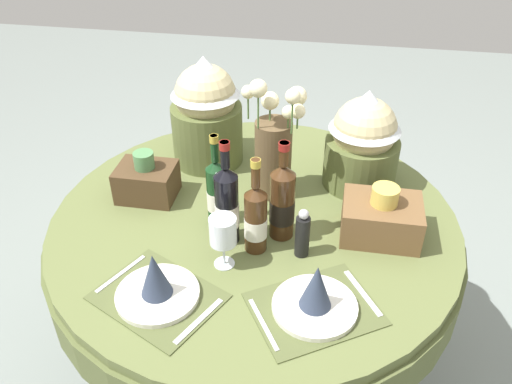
# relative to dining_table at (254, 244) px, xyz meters

# --- Properties ---
(ground) EXTENTS (8.00, 8.00, 0.00)m
(ground) POSITION_rel_dining_table_xyz_m (0.00, 0.00, -0.66)
(ground) COLOR gray
(dining_table) EXTENTS (1.42, 1.42, 0.78)m
(dining_table) POSITION_rel_dining_table_xyz_m (0.00, 0.00, 0.00)
(dining_table) COLOR #5B6638
(dining_table) RESTS_ON ground
(place_setting_left) EXTENTS (0.42, 0.38, 0.16)m
(place_setting_left) POSITION_rel_dining_table_xyz_m (-0.21, -0.42, 0.17)
(place_setting_left) COLOR #4E562F
(place_setting_left) RESTS_ON dining_table
(place_setting_right) EXTENTS (0.43, 0.40, 0.16)m
(place_setting_right) POSITION_rel_dining_table_xyz_m (0.24, -0.39, 0.17)
(place_setting_right) COLOR #4E562F
(place_setting_right) RESTS_ON dining_table
(flower_vase) EXTENTS (0.22, 0.19, 0.45)m
(flower_vase) POSITION_rel_dining_table_xyz_m (0.04, 0.16, 0.31)
(flower_vase) COLOR brown
(flower_vase) RESTS_ON dining_table
(wine_bottle_left) EXTENTS (0.08, 0.08, 0.35)m
(wine_bottle_left) POSITION_rel_dining_table_xyz_m (0.10, -0.08, 0.26)
(wine_bottle_left) COLOR #422814
(wine_bottle_left) RESTS_ON dining_table
(wine_bottle_centre) EXTENTS (0.07, 0.07, 0.33)m
(wine_bottle_centre) POSITION_rel_dining_table_xyz_m (0.03, -0.16, 0.24)
(wine_bottle_centre) COLOR #422814
(wine_bottle_centre) RESTS_ON dining_table
(wine_bottle_right) EXTENTS (0.08, 0.08, 0.36)m
(wine_bottle_right) POSITION_rel_dining_table_xyz_m (-0.06, -0.13, 0.26)
(wine_bottle_right) COLOR black
(wine_bottle_right) RESTS_ON dining_table
(wine_bottle_rear) EXTENTS (0.07, 0.07, 0.33)m
(wine_bottle_rear) POSITION_rel_dining_table_xyz_m (-0.12, -0.04, 0.24)
(wine_bottle_rear) COLOR #143819
(wine_bottle_rear) RESTS_ON dining_table
(wine_glass_left) EXTENTS (0.08, 0.08, 0.18)m
(wine_glass_left) POSITION_rel_dining_table_xyz_m (-0.05, -0.25, 0.25)
(wine_glass_left) COLOR silver
(wine_glass_left) RESTS_ON dining_table
(pepper_mill) EXTENTS (0.05, 0.05, 0.17)m
(pepper_mill) POSITION_rel_dining_table_xyz_m (0.18, -0.16, 0.20)
(pepper_mill) COLOR black
(pepper_mill) RESTS_ON dining_table
(gift_tub_back_left) EXTENTS (0.27, 0.27, 0.43)m
(gift_tub_back_left) POSITION_rel_dining_table_xyz_m (-0.25, 0.34, 0.35)
(gift_tub_back_left) COLOR #566033
(gift_tub_back_left) RESTS_ON dining_table
(gift_tub_back_right) EXTENTS (0.27, 0.27, 0.38)m
(gift_tub_back_right) POSITION_rel_dining_table_xyz_m (0.35, 0.27, 0.32)
(gift_tub_back_right) COLOR #566033
(gift_tub_back_right) RESTS_ON dining_table
(woven_basket_side_left) EXTENTS (0.20, 0.16, 0.18)m
(woven_basket_side_left) POSITION_rel_dining_table_xyz_m (-0.40, 0.06, 0.19)
(woven_basket_side_left) COLOR #47331E
(woven_basket_side_left) RESTS_ON dining_table
(woven_basket_side_right) EXTENTS (0.25, 0.19, 0.19)m
(woven_basket_side_right) POSITION_rel_dining_table_xyz_m (0.42, -0.02, 0.19)
(woven_basket_side_right) COLOR brown
(woven_basket_side_right) RESTS_ON dining_table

